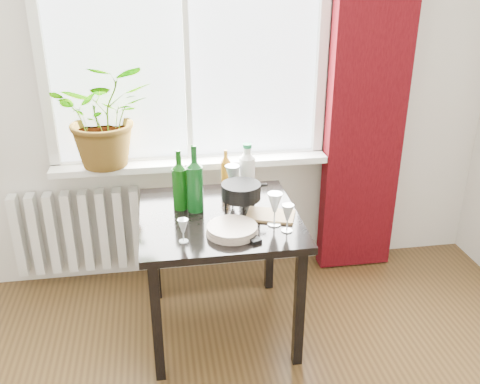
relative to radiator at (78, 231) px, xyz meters
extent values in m
cube|color=white|center=(0.75, 0.04, 1.22)|extent=(1.72, 0.08, 1.62)
cube|color=white|center=(0.75, -0.03, 0.44)|extent=(1.72, 0.20, 0.04)
cube|color=#350408|center=(1.87, -0.06, 0.92)|extent=(0.50, 0.12, 2.56)
cube|color=white|center=(0.00, 0.00, 0.00)|extent=(0.80, 0.10, 0.55)
cube|color=black|center=(0.85, -0.63, 0.34)|extent=(0.85, 0.85, 0.04)
cube|color=black|center=(0.48, -1.00, -0.03)|extent=(0.05, 0.05, 0.70)
cube|color=black|center=(0.48, -0.27, -0.03)|extent=(0.05, 0.05, 0.70)
cube|color=black|center=(1.21, -1.00, -0.03)|extent=(0.05, 0.05, 0.70)
cube|color=black|center=(1.21, -0.27, -0.03)|extent=(0.05, 0.05, 0.70)
imported|color=#3A711E|center=(0.25, -0.04, 0.78)|extent=(0.57, 0.49, 0.63)
cylinder|color=#BCAC9C|center=(0.89, -0.84, 0.38)|extent=(0.32, 0.32, 0.04)
cube|color=black|center=(0.97, -0.89, 0.37)|extent=(0.10, 0.18, 0.02)
cube|color=#A17C49|center=(1.12, -0.69, 0.37)|extent=(0.29, 0.24, 0.01)
camera|label=1|loc=(0.55, -3.20, 1.65)|focal=40.00mm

